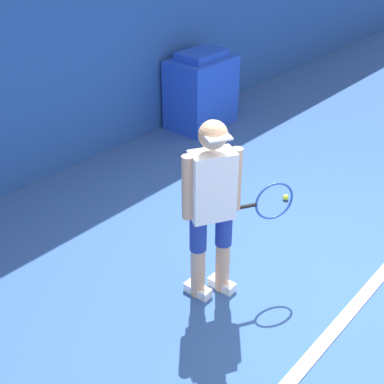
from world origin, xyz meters
The scene contains 6 objects.
ground_plane centered at (0.00, 0.00, 0.00)m, with size 24.00×24.00×0.00m, color #2D5193.
back_wall centered at (0.00, 3.51, 1.57)m, with size 24.00×0.10×3.15m.
court_baseline centered at (0.00, -0.35, 0.01)m, with size 21.60×0.10×0.01m.
tennis_player centered at (-0.59, 0.68, 0.86)m, with size 0.84×0.55×1.57m.
tennis_ball centered at (1.14, 1.01, 0.03)m, with size 0.07×0.07×0.07m.
covered_chair centered at (2.19, 3.09, 0.51)m, with size 0.93×0.64×1.07m.
Camera 1 is at (-3.40, -1.49, 3.01)m, focal length 50.00 mm.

